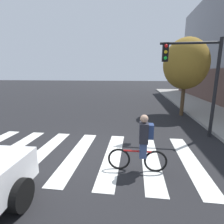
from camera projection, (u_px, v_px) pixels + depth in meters
name	position (u px, v px, depth m)	size (l,w,h in m)	color
ground_plane	(81.00, 154.00, 6.10)	(120.00, 120.00, 0.00)	black
crosswalk_stripes	(77.00, 154.00, 6.12)	(8.16, 3.85, 0.01)	silver
cyclist	(142.00, 144.00, 4.89)	(1.71, 0.36, 1.69)	black
traffic_light_near	(197.00, 72.00, 7.28)	(2.47, 0.28, 4.20)	black
street_tree_near	(186.00, 64.00, 11.05)	(2.81, 2.81, 4.99)	#4C3823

